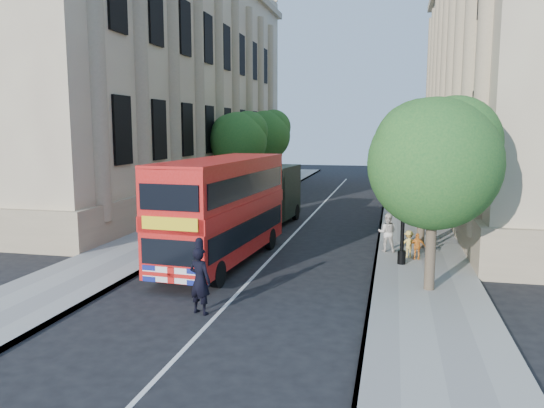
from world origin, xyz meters
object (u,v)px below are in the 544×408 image
Objects in this scene: lamp_post at (404,200)px; woman_pedestrian at (387,232)px; double_decker_bus at (223,207)px; police_constable at (200,281)px; box_van at (268,197)px.

lamp_post reaches higher than woman_pedestrian.
woman_pedestrian is at bearing 105.94° from lamp_post.
double_decker_bus is (-6.59, -0.92, -0.36)m from lamp_post.
lamp_post is 2.59m from woman_pedestrian.
police_constable is 9.66m from woman_pedestrian.
double_decker_bus is at bearing -83.63° from box_van.
woman_pedestrian is (-0.56, 1.95, -1.61)m from lamp_post.
lamp_post is at bearing -111.09° from police_constable.
box_van is 13.79m from police_constable.
double_decker_bus reaches higher than box_van.
woman_pedestrian is (4.93, 8.31, -0.04)m from police_constable.
box_van is (-0.22, 8.28, -0.65)m from double_decker_bus.
lamp_post is at bearing 108.37° from woman_pedestrian.
double_decker_bus is at bearing -58.75° from police_constable.
woman_pedestrian is (6.04, 2.87, -1.25)m from double_decker_bus.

